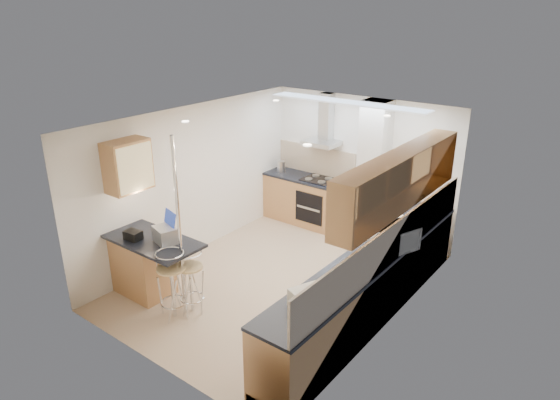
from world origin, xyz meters
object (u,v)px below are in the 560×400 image
Objects in this scene: laptop at (165,235)px; bread_bin at (310,299)px; microwave at (394,238)px; bar_stool_end at (191,282)px; bar_stool_near at (172,285)px.

laptop is 0.82× the size of bread_bin.
bread_bin is (-0.11, -1.80, -0.06)m from microwave.
bar_stool_end is (0.42, 0.03, -0.59)m from laptop.
bread_bin reaches higher than bar_stool_end.
bar_stool_end is at bearing 67.66° from bar_stool_near.
bar_stool_end is at bearing -159.88° from bread_bin.
bar_stool_near is at bearing 152.48° from microwave.
laptop is at bearing 145.63° from microwave.
laptop is 0.35× the size of bar_stool_end.
microwave reaches higher than bread_bin.
laptop is 0.73m from bar_stool_end.
bread_bin reaches higher than bar_stool_near.
bar_stool_near is 2.48× the size of bread_bin.
bread_bin is (2.11, 0.13, 0.53)m from bar_stool_near.
bread_bin is (2.43, -0.07, -0.03)m from laptop.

